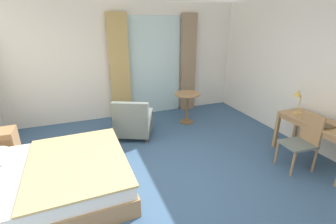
# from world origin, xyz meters

# --- Properties ---
(ground) EXTENTS (6.38, 6.63, 0.10)m
(ground) POSITION_xyz_m (0.00, 0.00, -0.05)
(ground) COLOR #38567A
(wall_back) EXTENTS (5.98, 0.12, 2.81)m
(wall_back) POSITION_xyz_m (0.00, 3.06, 1.40)
(wall_back) COLOR silver
(wall_back) RESTS_ON ground
(wall_right) EXTENTS (0.12, 6.23, 2.81)m
(wall_right) POSITION_xyz_m (2.93, 0.00, 1.40)
(wall_right) COLOR silver
(wall_right) RESTS_ON ground
(balcony_glass_door) EXTENTS (1.39, 0.02, 2.47)m
(balcony_glass_door) POSITION_xyz_m (0.68, 2.98, 1.23)
(balcony_glass_door) COLOR silver
(balcony_glass_door) RESTS_ON ground
(curtain_panel_left) EXTENTS (0.47, 0.10, 2.54)m
(curtain_panel_left) POSITION_xyz_m (-0.24, 2.88, 1.27)
(curtain_panel_left) COLOR tan
(curtain_panel_left) RESTS_ON ground
(curtain_panel_right) EXTENTS (0.40, 0.10, 2.54)m
(curtain_panel_right) POSITION_xyz_m (1.59, 2.88, 1.27)
(curtain_panel_right) COLOR #897056
(curtain_panel_right) RESTS_ON ground
(bed) EXTENTS (2.11, 1.87, 0.90)m
(bed) POSITION_xyz_m (-1.74, 0.29, 0.25)
(bed) COLOR #9E754C
(bed) RESTS_ON ground
(nightstand) EXTENTS (0.51, 0.44, 0.55)m
(nightstand) POSITION_xyz_m (-2.63, 1.64, 0.27)
(nightstand) COLOR #9E754C
(nightstand) RESTS_ON ground
(writing_desk) EXTENTS (0.58, 1.37, 0.75)m
(writing_desk) POSITION_xyz_m (2.51, -0.39, 0.66)
(writing_desk) COLOR #9E754C
(writing_desk) RESTS_ON ground
(desk_chair) EXTENTS (0.50, 0.44, 0.96)m
(desk_chair) POSITION_xyz_m (2.12, -0.43, 0.52)
(desk_chair) COLOR slate
(desk_chair) RESTS_ON ground
(desk_lamp) EXTENTS (0.18, 0.21, 0.46)m
(desk_lamp) POSITION_xyz_m (2.46, 0.10, 1.08)
(desk_lamp) COLOR tan
(desk_lamp) RESTS_ON writing_desk
(closed_book) EXTENTS (0.22, 0.29, 0.02)m
(closed_book) POSITION_xyz_m (2.42, -0.50, 0.76)
(closed_book) COLOR brown
(closed_book) RESTS_ON writing_desk
(armchair_by_window) EXTENTS (0.96, 0.96, 0.86)m
(armchair_by_window) POSITION_xyz_m (-0.23, 1.66, 0.33)
(armchair_by_window) COLOR slate
(armchair_by_window) RESTS_ON ground
(round_cafe_table) EXTENTS (0.61, 0.61, 0.74)m
(round_cafe_table) POSITION_xyz_m (1.17, 1.99, 0.54)
(round_cafe_table) COLOR #9E754C
(round_cafe_table) RESTS_ON ground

